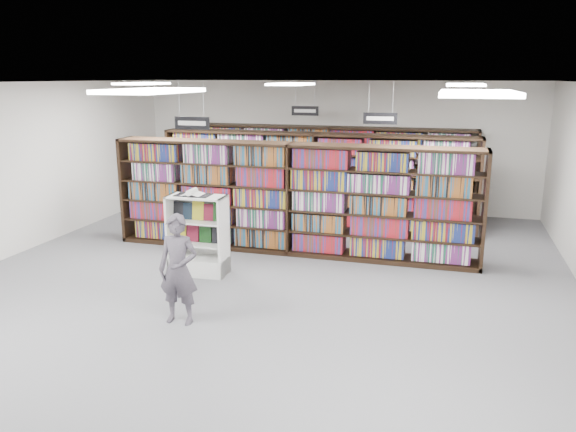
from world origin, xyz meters
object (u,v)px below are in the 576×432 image
(bookshelf_row_near, at_px, (291,199))
(open_book, at_px, (193,193))
(endcap_display, at_px, (199,247))
(shopper, at_px, (178,270))

(bookshelf_row_near, distance_m, open_book, 2.06)
(endcap_display, distance_m, open_book, 0.93)
(open_book, bearing_deg, endcap_display, 13.58)
(open_book, xyz_separation_m, shopper, (0.66, -1.90, -0.63))
(open_book, relative_size, shopper, 0.39)
(bookshelf_row_near, relative_size, endcap_display, 5.13)
(endcap_display, relative_size, open_book, 2.31)
(endcap_display, xyz_separation_m, open_book, (-0.07, -0.02, 0.93))
(bookshelf_row_near, height_order, open_book, bookshelf_row_near)
(open_book, bearing_deg, shopper, -71.78)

